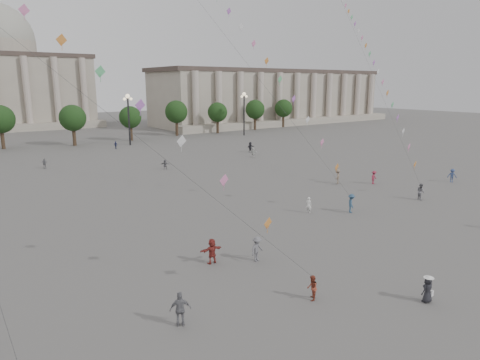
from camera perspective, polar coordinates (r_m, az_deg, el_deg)
ground at (r=28.11m, az=12.33°, el=-14.44°), size 360.00×360.00×0.00m
hall_east at (r=144.95m, az=4.52°, el=10.99°), size 84.00×26.22×17.20m
hall_central at (r=146.78m, az=-29.25°, el=11.74°), size 48.30×34.30×35.50m
tree_row at (r=96.49m, az=-24.75°, el=7.22°), size 137.12×5.12×8.00m
lamp_post_mid_east at (r=92.94m, az=-14.67°, el=9.01°), size 2.00×0.90×10.65m
lamp_post_far_east at (r=107.61m, az=0.55°, el=9.87°), size 2.00×0.90×10.65m
person_crowd_0 at (r=88.83m, az=-16.25°, el=4.49°), size 0.97×0.68×1.53m
person_crowd_6 at (r=31.54m, az=2.29°, el=-9.17°), size 1.36×1.01×1.87m
person_crowd_7 at (r=75.41m, az=1.79°, el=3.68°), size 1.57×1.38×1.72m
person_crowd_8 at (r=57.87m, az=17.42°, el=0.34°), size 1.23×0.86×1.74m
person_crowd_9 at (r=81.11m, az=1.39°, el=4.40°), size 1.87×0.92×1.94m
person_crowd_12 at (r=65.68m, az=-9.96°, el=2.06°), size 1.39×1.22×1.52m
person_crowd_13 at (r=43.46m, az=9.13°, el=-3.30°), size 0.62×0.71×1.64m
person_crowd_14 at (r=62.77m, az=26.43°, el=0.54°), size 1.26×1.32×1.80m
person_crowd_16 at (r=72.05m, az=-24.63°, el=2.03°), size 0.92×0.41×1.55m
person_crowd_19 at (r=56.88m, az=12.87°, el=0.47°), size 1.40×1.18×1.88m
tourist_2 at (r=31.23m, az=-3.76°, el=-9.43°), size 1.75×0.64×1.86m
tourist_3 at (r=23.97m, az=-7.95°, el=-16.69°), size 1.23×0.92×1.94m
kite_flyer_0 at (r=26.68m, az=9.59°, el=-14.00°), size 0.95×0.94×1.55m
kite_flyer_1 at (r=44.40m, az=14.62°, el=-3.02°), size 1.34×1.42×1.93m
kite_flyer_2 at (r=51.83m, az=22.94°, el=-1.42°), size 1.02×1.12×1.86m
hat_person at (r=28.33m, az=23.75°, el=-13.13°), size 0.83×0.60×1.69m
kite_train_east at (r=69.53m, az=16.42°, el=16.42°), size 20.75×31.88×48.89m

